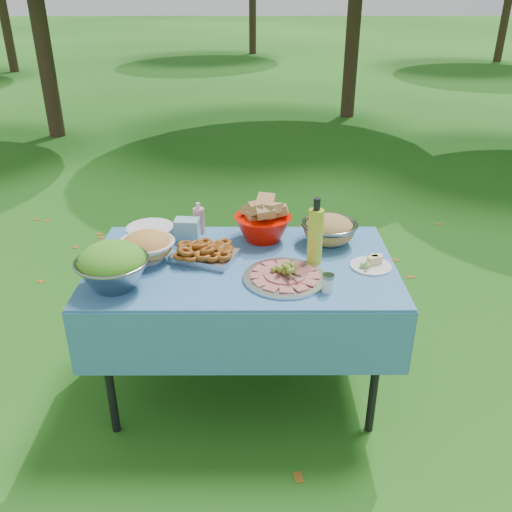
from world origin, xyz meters
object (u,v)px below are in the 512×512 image
at_px(oil_bottle, 315,231).
at_px(pasta_bowl_steel, 329,229).
at_px(bread_bowl, 263,221).
at_px(salad_bowl, 112,266).
at_px(charcuterie_platter, 285,270).
at_px(picnic_table, 243,328).
at_px(plate_stack, 150,232).

bearing_deg(oil_bottle, pasta_bowl_steel, 66.48).
height_order(bread_bowl, oil_bottle, oil_bottle).
distance_m(salad_bowl, charcuterie_platter, 0.76).
height_order(bread_bowl, pasta_bowl_steel, bread_bowl).
relative_size(picnic_table, charcuterie_platter, 3.82).
distance_m(picnic_table, bread_bowl, 0.56).
height_order(plate_stack, bread_bowl, bread_bowl).
xyz_separation_m(salad_bowl, bread_bowl, (0.66, 0.50, -0.01)).
distance_m(picnic_table, plate_stack, 0.71).
xyz_separation_m(plate_stack, charcuterie_platter, (0.69, -0.46, 0.01)).
height_order(plate_stack, oil_bottle, oil_bottle).
bearing_deg(salad_bowl, pasta_bowl_steel, 24.57).
bearing_deg(pasta_bowl_steel, plate_stack, 175.65).
height_order(pasta_bowl_steel, oil_bottle, oil_bottle).
bearing_deg(plate_stack, bread_bowl, -2.42).
xyz_separation_m(picnic_table, charcuterie_platter, (0.20, -0.16, 0.42)).
bearing_deg(salad_bowl, charcuterie_platter, 5.26).
bearing_deg(bread_bowl, plate_stack, 177.58).
height_order(bread_bowl, charcuterie_platter, bread_bowl).
bearing_deg(oil_bottle, salad_bowl, -165.45).
bearing_deg(oil_bottle, bread_bowl, 132.04).
bearing_deg(bread_bowl, pasta_bowl_steel, -7.69).
xyz_separation_m(picnic_table, pasta_bowl_steel, (0.44, 0.22, 0.46)).
xyz_separation_m(pasta_bowl_steel, charcuterie_platter, (-0.25, -0.39, -0.03)).
bearing_deg(charcuterie_platter, pasta_bowl_steel, 57.65).
height_order(pasta_bowl_steel, charcuterie_platter, pasta_bowl_steel).
distance_m(salad_bowl, oil_bottle, 0.94).
relative_size(plate_stack, charcuterie_platter, 0.65).
relative_size(picnic_table, bread_bowl, 4.88).
bearing_deg(charcuterie_platter, plate_stack, 146.25).
bearing_deg(picnic_table, pasta_bowl_steel, 26.91).
height_order(charcuterie_platter, oil_bottle, oil_bottle).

